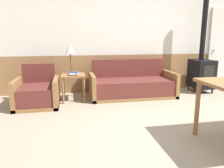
% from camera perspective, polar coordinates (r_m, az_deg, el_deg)
% --- Properties ---
extents(ground_plane, '(16.00, 16.00, 0.00)m').
position_cam_1_polar(ground_plane, '(3.32, 23.88, -11.70)').
color(ground_plane, gray).
extents(wall_back, '(7.20, 0.06, 2.70)m').
position_cam_1_polar(wall_back, '(5.41, 8.94, 12.70)').
color(wall_back, '#996B42').
rests_on(wall_back, ground_plane).
extents(couch, '(1.83, 0.80, 0.79)m').
position_cam_1_polar(couch, '(4.81, 5.25, -0.43)').
color(couch, olive).
rests_on(couch, ground_plane).
extents(armchair, '(0.79, 0.86, 0.76)m').
position_cam_1_polar(armchair, '(4.41, -18.88, -2.32)').
color(armchair, olive).
rests_on(armchair, ground_plane).
extents(side_table, '(0.47, 0.47, 0.54)m').
position_cam_1_polar(side_table, '(4.52, -10.10, 1.16)').
color(side_table, olive).
rests_on(side_table, ground_plane).
extents(table_lamp, '(0.21, 0.21, 0.60)m').
position_cam_1_polar(table_lamp, '(4.53, -10.86, 8.66)').
color(table_lamp, '#4C3823').
rests_on(table_lamp, side_table).
extents(book_stack, '(0.20, 0.16, 0.06)m').
position_cam_1_polar(book_stack, '(4.41, -9.96, 2.70)').
color(book_stack, '#B22823').
rests_on(book_stack, side_table).
extents(wood_stove, '(0.44, 0.55, 2.31)m').
position_cam_1_polar(wood_stove, '(5.59, 22.38, 3.81)').
color(wood_stove, black).
rests_on(wood_stove, ground_plane).
extents(entry_door, '(0.84, 0.09, 2.00)m').
position_cam_1_polar(entry_door, '(6.38, 27.15, 8.29)').
color(entry_door, silver).
rests_on(entry_door, ground_plane).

